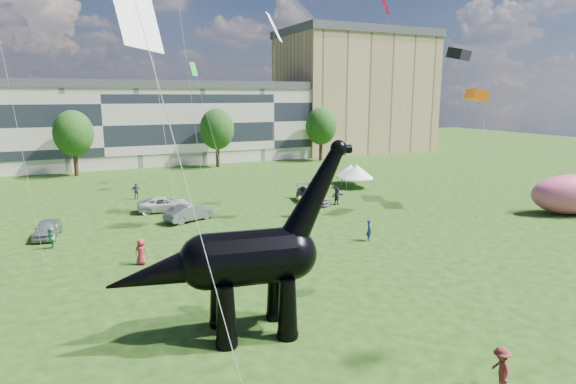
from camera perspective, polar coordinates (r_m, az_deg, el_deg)
name	(u,v)px	position (r m, az deg, el deg)	size (l,w,h in m)	color
ground	(372,319)	(24.82, 9.92, -14.61)	(220.00, 220.00, 0.00)	#16330C
terrace_row	(100,127)	(80.51, -21.37, 7.17)	(78.00, 11.00, 12.00)	beige
apartment_block	(354,95)	(98.63, 7.86, 11.37)	(28.00, 18.00, 22.00)	tan
tree_mid_left	(73,130)	(71.36, -24.13, 6.76)	(5.20, 5.20, 9.44)	#382314
tree_mid_right	(217,126)	(74.37, -8.43, 7.76)	(5.20, 5.20, 9.44)	#382314
tree_far_right	(321,123)	(81.29, 3.94, 8.15)	(5.20, 5.20, 9.44)	#382314
dinosaur_sculpture	(241,262)	(21.95, -5.59, -8.23)	(11.27, 3.63, 9.17)	black
car_silver	(47,229)	(41.66, -26.64, -3.92)	(1.63, 4.05, 1.38)	#B8B9BD
car_grey	(189,213)	(43.00, -11.61, -2.41)	(1.56, 4.47, 1.47)	slate
car_white	(165,204)	(46.97, -14.42, -1.43)	(2.29, 4.98, 1.38)	silver
car_dark	(312,195)	(49.33, 2.86, -0.35)	(2.23, 5.50, 1.60)	#595960
gazebo_near	(357,171)	(57.71, 8.13, 2.43)	(5.14, 5.14, 2.78)	white
gazebo_far	(350,170)	(60.37, 7.33, 2.59)	(4.43, 4.43, 2.41)	silver
inflatable_pink	(571,194)	(51.45, 30.55, -0.26)	(7.39, 3.70, 3.70)	#DE5683
visitors	(219,225)	(38.09, -8.21, -3.88)	(53.25, 43.74, 1.88)	navy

